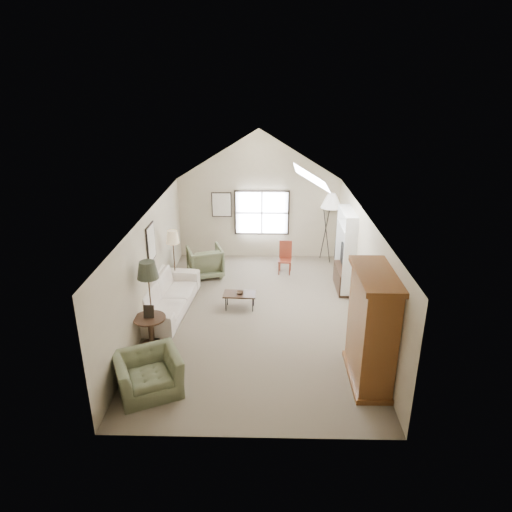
{
  "coord_description": "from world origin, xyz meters",
  "views": [
    {
      "loc": [
        0.23,
        -9.73,
        5.38
      ],
      "look_at": [
        0.0,
        0.4,
        1.4
      ],
      "focal_mm": 32.0,
      "sensor_mm": 36.0,
      "label": 1
    }
  ],
  "objects_px": {
    "armchair_near": "(148,374)",
    "coffee_table": "(240,301)",
    "sofa": "(166,296)",
    "armchair_far": "(205,262)",
    "side_chair": "(285,258)",
    "armoire": "(371,328)",
    "side_table": "(151,332)"
  },
  "relations": [
    {
      "from": "coffee_table",
      "to": "armchair_near",
      "type": "bearing_deg",
      "value": -114.46
    },
    {
      "from": "sofa",
      "to": "armchair_far",
      "type": "relative_size",
      "value": 2.85
    },
    {
      "from": "armchair_far",
      "to": "coffee_table",
      "type": "relative_size",
      "value": 1.19
    },
    {
      "from": "coffee_table",
      "to": "side_chair",
      "type": "xyz_separation_m",
      "value": [
        1.19,
        2.24,
        0.27
      ]
    },
    {
      "from": "armchair_near",
      "to": "coffee_table",
      "type": "relative_size",
      "value": 1.41
    },
    {
      "from": "armchair_far",
      "to": "coffee_table",
      "type": "xyz_separation_m",
      "value": [
        1.11,
        -2.0,
        -0.23
      ]
    },
    {
      "from": "coffee_table",
      "to": "side_table",
      "type": "relative_size",
      "value": 1.17
    },
    {
      "from": "armoire",
      "to": "side_table",
      "type": "relative_size",
      "value": 3.22
    },
    {
      "from": "sofa",
      "to": "side_table",
      "type": "distance_m",
      "value": 1.6
    },
    {
      "from": "sofa",
      "to": "side_table",
      "type": "bearing_deg",
      "value": -174.73
    },
    {
      "from": "armchair_near",
      "to": "side_table",
      "type": "relative_size",
      "value": 1.66
    },
    {
      "from": "side_table",
      "to": "side_chair",
      "type": "bearing_deg",
      "value": 53.04
    },
    {
      "from": "sofa",
      "to": "armchair_far",
      "type": "xyz_separation_m",
      "value": [
        0.69,
        2.14,
        0.04
      ]
    },
    {
      "from": "sofa",
      "to": "armoire",
      "type": "bearing_deg",
      "value": -115.85
    },
    {
      "from": "armchair_far",
      "to": "side_chair",
      "type": "bearing_deg",
      "value": 167.2
    },
    {
      "from": "armchair_near",
      "to": "armchair_far",
      "type": "height_order",
      "value": "armchair_far"
    },
    {
      "from": "armchair_near",
      "to": "coffee_table",
      "type": "bearing_deg",
      "value": 40.06
    },
    {
      "from": "armoire",
      "to": "armchair_far",
      "type": "distance_m",
      "value": 6.08
    },
    {
      "from": "sofa",
      "to": "side_chair",
      "type": "relative_size",
      "value": 2.86
    },
    {
      "from": "armchair_near",
      "to": "side_chair",
      "type": "distance_m",
      "value": 6.11
    },
    {
      "from": "armoire",
      "to": "side_table",
      "type": "height_order",
      "value": "armoire"
    },
    {
      "from": "armoire",
      "to": "coffee_table",
      "type": "xyz_separation_m",
      "value": [
        -2.58,
        2.78,
        -0.9
      ]
    },
    {
      "from": "armoire",
      "to": "armchair_near",
      "type": "distance_m",
      "value": 4.15
    },
    {
      "from": "sofa",
      "to": "side_table",
      "type": "height_order",
      "value": "sofa"
    },
    {
      "from": "armoire",
      "to": "sofa",
      "type": "relative_size",
      "value": 0.81
    },
    {
      "from": "armoire",
      "to": "side_chair",
      "type": "distance_m",
      "value": 5.25
    },
    {
      "from": "coffee_table",
      "to": "side_table",
      "type": "bearing_deg",
      "value": -136.01
    },
    {
      "from": "armchair_far",
      "to": "side_chair",
      "type": "xyz_separation_m",
      "value": [
        2.3,
        0.24,
        0.04
      ]
    },
    {
      "from": "sofa",
      "to": "armchair_near",
      "type": "bearing_deg",
      "value": -168.85
    },
    {
      "from": "sofa",
      "to": "armchair_far",
      "type": "height_order",
      "value": "armchair_far"
    },
    {
      "from": "armoire",
      "to": "side_table",
      "type": "xyz_separation_m",
      "value": [
        -4.38,
        1.04,
        -0.76
      ]
    },
    {
      "from": "armoire",
      "to": "side_chair",
      "type": "bearing_deg",
      "value": 105.45
    }
  ]
}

